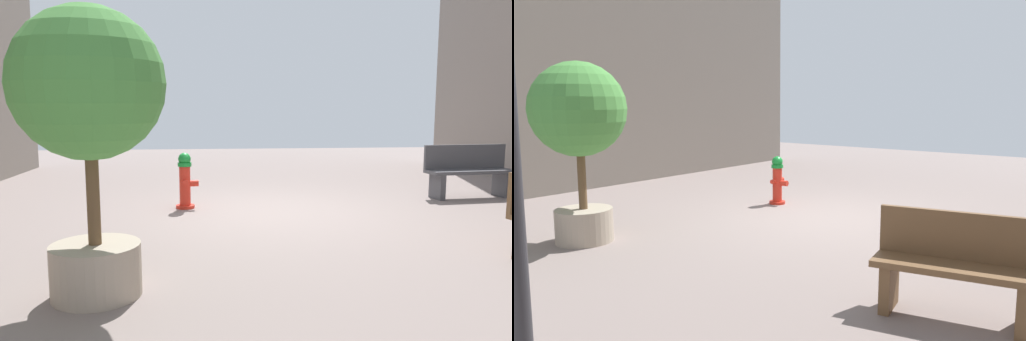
# 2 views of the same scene
# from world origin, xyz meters

# --- Properties ---
(ground_plane) EXTENTS (23.40, 23.40, 0.00)m
(ground_plane) POSITION_xyz_m (0.00, 0.00, 0.00)
(ground_plane) COLOR gray
(fire_hydrant) EXTENTS (0.37, 0.40, 0.90)m
(fire_hydrant) POSITION_xyz_m (1.37, -0.45, 0.45)
(fire_hydrant) COLOR red
(fire_hydrant) RESTS_ON ground_plane
(bench_far) EXTENTS (1.46, 0.69, 0.95)m
(bench_far) POSITION_xyz_m (-2.88, 2.64, 0.48)
(bench_far) COLOR brown
(bench_far) RESTS_ON ground_plane
(planter_tree) EXTENTS (1.28, 1.28, 2.47)m
(planter_tree) POSITION_xyz_m (1.98, 3.23, 1.64)
(planter_tree) COLOR tan
(planter_tree) RESTS_ON ground_plane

